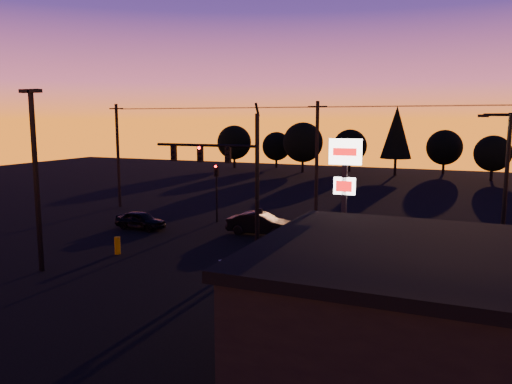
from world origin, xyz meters
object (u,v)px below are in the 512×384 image
at_px(car_right, 344,234).
at_px(car_mid, 261,224).
at_px(traffic_signal_mast, 231,168).
at_px(suv_parked, 330,308).
at_px(parking_lot_light, 35,168).
at_px(secondary_signal, 216,184).
at_px(pylon_sign, 345,179).
at_px(car_left, 141,220).
at_px(bollard, 117,245).
at_px(streetlight, 504,187).

bearing_deg(car_right, car_mid, -118.73).
relative_size(traffic_signal_mast, car_mid, 1.90).
bearing_deg(suv_parked, parking_lot_light, 143.66).
distance_m(secondary_signal, parking_lot_light, 14.90).
relative_size(parking_lot_light, suv_parked, 1.86).
height_order(pylon_sign, car_right, pylon_sign).
distance_m(traffic_signal_mast, car_right, 8.31).
height_order(car_left, car_right, car_right).
distance_m(car_right, suv_parked, 12.55).
height_order(pylon_sign, car_left, pylon_sign).
bearing_deg(car_mid, pylon_sign, -138.79).
xyz_separation_m(traffic_signal_mast, suv_parked, (7.91, -7.82, -4.25)).
xyz_separation_m(parking_lot_light, bollard, (1.47, 4.16, -4.77)).
xyz_separation_m(secondary_signal, parking_lot_light, (-2.50, -14.49, 2.41)).
bearing_deg(streetlight, car_right, 160.60).
distance_m(traffic_signal_mast, bollard, 7.93).
bearing_deg(car_mid, car_left, 98.55).
relative_size(car_left, car_mid, 0.82).
xyz_separation_m(parking_lot_light, car_mid, (7.14, 11.97, -4.53)).
bearing_deg(bollard, suv_parked, -19.83).
bearing_deg(traffic_signal_mast, car_right, 39.24).
bearing_deg(car_mid, suv_parked, -150.80).
bearing_deg(pylon_sign, car_right, 102.80).
bearing_deg(suv_parked, streetlight, 23.61).
distance_m(pylon_sign, bollard, 13.76).
bearing_deg(suv_parked, car_right, 67.80).
relative_size(secondary_signal, bollard, 4.33).
bearing_deg(car_right, car_left, -108.77).
distance_m(traffic_signal_mast, suv_parked, 11.91).
height_order(secondary_signal, car_mid, secondary_signal).
bearing_deg(traffic_signal_mast, parking_lot_light, -136.63).
height_order(secondary_signal, pylon_sign, pylon_sign).
distance_m(secondary_signal, pylon_sign, 15.75).
distance_m(traffic_signal_mast, car_mid, 6.51).
bearing_deg(parking_lot_light, pylon_sign, 17.23).
xyz_separation_m(bollard, car_left, (-2.78, 6.02, 0.13)).
xyz_separation_m(pylon_sign, car_mid, (-7.36, 7.47, -4.17)).
distance_m(pylon_sign, suv_parked, 6.85).
relative_size(streetlight, car_right, 1.81).
height_order(secondary_signal, suv_parked, secondary_signal).
xyz_separation_m(car_left, suv_parked, (16.63, -11.01, 0.05)).
bearing_deg(suv_parked, pylon_sign, 65.45).
bearing_deg(traffic_signal_mast, suv_parked, -44.67).
bearing_deg(streetlight, traffic_signal_mast, -173.86).
xyz_separation_m(traffic_signal_mast, car_mid, (-0.26, 4.97, -4.19)).
bearing_deg(traffic_signal_mast, car_left, 159.90).
bearing_deg(secondary_signal, car_right, -16.04).
xyz_separation_m(pylon_sign, car_right, (-1.59, 6.99, -4.27)).
distance_m(car_mid, suv_parked, 15.18).
relative_size(secondary_signal, car_mid, 0.97).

